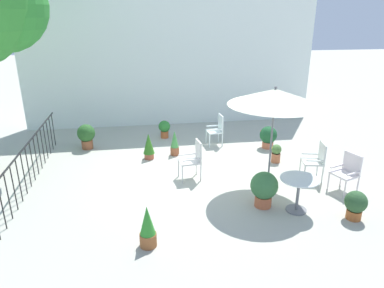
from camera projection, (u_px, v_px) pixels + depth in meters
The scene contains 18 objects.
ground_plane at pixel (192, 172), 9.05m from camera, with size 60.00×60.00×0.00m, color #B4B3A3.
villa_facade at pixel (172, 56), 12.33m from camera, with size 10.31×0.30×4.91m, color white.
terrace_railing at pixel (29, 157), 8.24m from camera, with size 0.03×5.64×1.01m.
patio_umbrella_0 at pixel (275, 98), 7.45m from camera, with size 2.02×2.02×2.42m.
cafe_table_0 at pixel (299, 188), 7.12m from camera, with size 0.78×0.78×0.74m.
patio_chair_0 at pixel (316, 159), 8.50m from camera, with size 0.56×0.58×0.95m.
patio_chair_1 at pixel (217, 128), 10.81m from camera, with size 0.47×0.47×0.95m.
patio_chair_2 at pixel (348, 170), 7.94m from camera, with size 0.59×0.61×0.90m.
patio_chair_3 at pixel (193, 158), 8.54m from camera, with size 0.54×0.48×0.98m.
potted_plant_0 at pixel (276, 153), 9.59m from camera, with size 0.28×0.27×0.51m.
potted_plant_1 at pixel (149, 146), 9.78m from camera, with size 0.31×0.31×0.75m.
potted_plant_2 at pixel (148, 227), 6.06m from camera, with size 0.30×0.30×0.79m.
potted_plant_3 at pixel (86, 135), 10.51m from camera, with size 0.53×0.53×0.76m.
potted_plant_4 at pixel (264, 188), 7.32m from camera, with size 0.58×0.58×0.78m.
potted_plant_5 at pixel (175, 143), 10.06m from camera, with size 0.25×0.25×0.74m.
potted_plant_6 at pixel (268, 136), 10.59m from camera, with size 0.53×0.52×0.68m.
potted_plant_7 at pixel (356, 204), 6.89m from camera, with size 0.43×0.43×0.60m.
potted_plant_8 at pixel (164, 128), 11.49m from camera, with size 0.38×0.38×0.58m.
Camera 1 is at (-1.29, -8.12, 3.84)m, focal length 32.79 mm.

